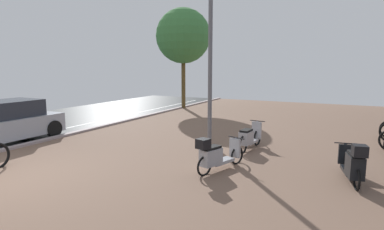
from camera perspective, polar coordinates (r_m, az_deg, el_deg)
The scene contains 6 objects.
ground at distance 7.50m, azimuth -26.78°, elevation -12.77°, with size 21.00×40.00×0.13m.
scooter_near at distance 7.90m, azimuth 4.37°, elevation -7.32°, with size 0.84×1.73×0.94m.
scooter_mid at distance 7.98m, azimuth 27.45°, elevation -7.93°, with size 0.70×1.76×1.02m.
scooter_far at distance 10.07m, azimuth 10.46°, elevation -4.10°, with size 0.54×1.76×0.87m.
lamp_post at distance 10.45m, azimuth 3.39°, elevation 14.15°, with size 0.20×0.52×6.53m.
street_tree at distance 20.00m, azimuth -1.62°, elevation 14.27°, with size 3.42×3.42×6.24m.
Camera 1 is at (7.16, -4.06, 2.62)m, focal length 29.07 mm.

